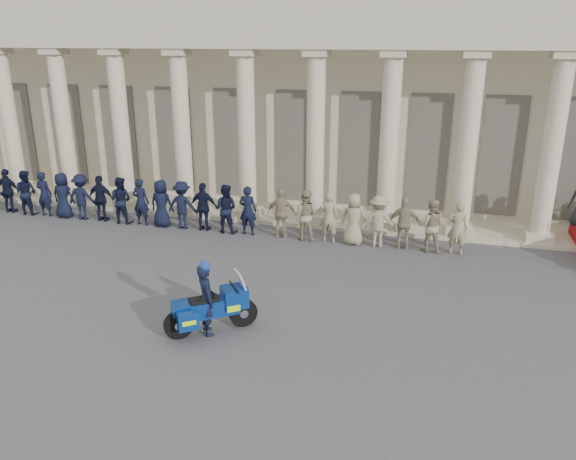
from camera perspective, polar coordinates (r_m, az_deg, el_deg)
The scene contains 5 objects.
ground at distance 14.47m, azimuth -9.62°, elevation -8.76°, with size 90.00×90.00×0.00m, color #424245.
building at distance 26.96m, azimuth 3.32°, elevation 14.40°, with size 40.00×12.50×9.00m.
officer_rank at distance 20.85m, azimuth -11.02°, elevation 2.53°, with size 19.64×0.67×1.77m.
motorcycle at distance 13.47m, azimuth -7.74°, elevation -7.83°, with size 1.90×1.64×1.46m.
rider at distance 13.32m, azimuth -8.31°, elevation -6.83°, with size 0.72×0.76×1.84m.
Camera 1 is at (5.64, -11.53, 6.67)m, focal length 35.00 mm.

